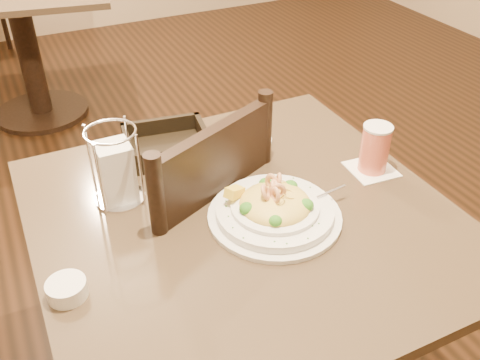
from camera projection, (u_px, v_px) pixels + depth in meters
name	position (u px, v px, depth m)	size (l,w,h in m)	color
main_table	(244.00, 287.00, 1.32)	(0.90, 0.90, 0.74)	black
background_table	(23.00, 29.00, 2.83)	(1.04, 1.04, 0.74)	black
dining_chair_near	(184.00, 244.00, 1.46)	(0.56, 0.56, 0.93)	black
pasta_bowl	(275.00, 208.00, 1.16)	(0.33, 0.29, 0.09)	white
drink_glass	(375.00, 149.00, 1.30)	(0.12, 0.12, 0.12)	white
bread_basket	(167.00, 145.00, 1.39)	(0.24, 0.20, 0.06)	black
napkin_caddy	(116.00, 171.00, 1.19)	(0.11, 0.11, 0.18)	silver
side_plate	(247.00, 140.00, 1.44)	(0.14, 0.14, 0.01)	white
butter_ramekin	(67.00, 289.00, 0.98)	(0.07, 0.07, 0.03)	white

